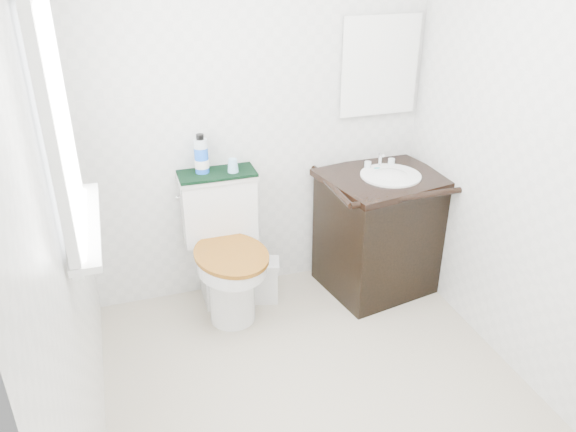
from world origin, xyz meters
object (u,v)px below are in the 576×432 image
toilet (225,255)px  vanity (380,229)px  mouthwash_bottle (201,155)px  trash_bin (264,280)px  cup (233,165)px

toilet → vanity: vanity is taller
mouthwash_bottle → vanity: bearing=-10.6°
mouthwash_bottle → trash_bin: bearing=-25.0°
toilet → mouthwash_bottle: mouthwash_bottle is taller
mouthwash_bottle → cup: size_ratio=2.92×
trash_bin → cup: (-0.15, 0.10, 0.79)m
toilet → cup: cup is taller
toilet → trash_bin: (0.25, -0.00, -0.23)m
trash_bin → cup: bearing=145.5°
toilet → cup: (0.10, 0.10, 0.56)m
toilet → vanity: 1.04m
toilet → vanity: (1.04, -0.06, 0.05)m
mouthwash_bottle → toilet: bearing=-61.1°
cup → toilet: bearing=-133.7°
toilet → trash_bin: bearing=-0.8°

